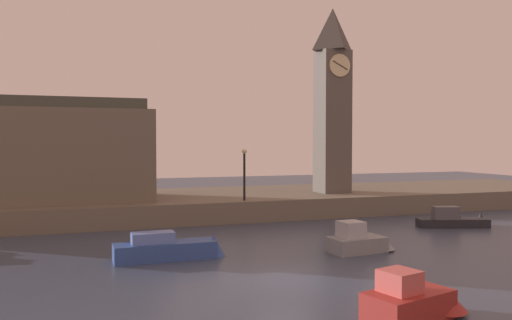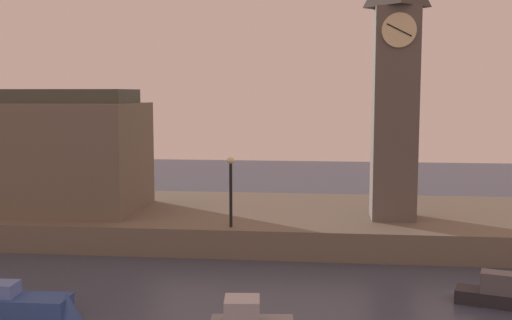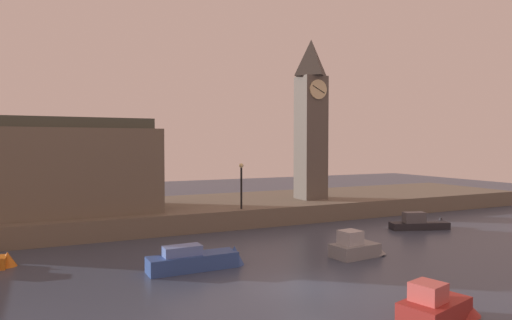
{
  "view_description": "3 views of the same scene",
  "coord_description": "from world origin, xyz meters",
  "px_view_note": "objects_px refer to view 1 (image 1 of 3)",
  "views": [
    {
      "loc": [
        -7.76,
        -19.09,
        5.59
      ],
      "look_at": [
        4.8,
        17.66,
        4.22
      ],
      "focal_mm": 35.88,
      "sensor_mm": 36.0,
      "label": 1
    },
    {
      "loc": [
        7.73,
        -16.13,
        8.38
      ],
      "look_at": [
        3.94,
        17.92,
        4.66
      ],
      "focal_mm": 43.44,
      "sensor_mm": 36.0,
      "label": 2
    },
    {
      "loc": [
        -11.07,
        -17.54,
        6.71
      ],
      "look_at": [
        5.72,
        17.94,
        5.24
      ],
      "focal_mm": 31.4,
      "sensor_mm": 36.0,
      "label": 3
    }
  ],
  "objects_px": {
    "clock_tower": "(332,97)",
    "streetlamp": "(244,168)",
    "parliament_hall": "(26,151)",
    "boat_dinghy_red": "(416,301)",
    "boat_barge_dark": "(458,220)",
    "boat_tour_blue": "(175,248)",
    "boat_cruiser_grey": "(362,241)"
  },
  "relations": [
    {
      "from": "clock_tower",
      "to": "boat_dinghy_red",
      "type": "height_order",
      "value": "clock_tower"
    },
    {
      "from": "boat_dinghy_red",
      "to": "boat_barge_dark",
      "type": "distance_m",
      "value": 19.37
    },
    {
      "from": "clock_tower",
      "to": "streetlamp",
      "type": "distance_m",
      "value": 10.58
    },
    {
      "from": "clock_tower",
      "to": "boat_cruiser_grey",
      "type": "distance_m",
      "value": 17.85
    },
    {
      "from": "boat_tour_blue",
      "to": "boat_cruiser_grey",
      "type": "relative_size",
      "value": 1.49
    },
    {
      "from": "clock_tower",
      "to": "boat_dinghy_red",
      "type": "relative_size",
      "value": 3.89
    },
    {
      "from": "boat_tour_blue",
      "to": "boat_cruiser_grey",
      "type": "bearing_deg",
      "value": -9.16
    },
    {
      "from": "parliament_hall",
      "to": "boat_dinghy_red",
      "type": "xyz_separation_m",
      "value": [
        13.57,
        -24.2,
        -4.43
      ]
    },
    {
      "from": "parliament_hall",
      "to": "streetlamp",
      "type": "distance_m",
      "value": 14.87
    },
    {
      "from": "clock_tower",
      "to": "streetlamp",
      "type": "relative_size",
      "value": 4.08
    },
    {
      "from": "parliament_hall",
      "to": "boat_tour_blue",
      "type": "distance_m",
      "value": 16.22
    },
    {
      "from": "boat_cruiser_grey",
      "to": "boat_barge_dark",
      "type": "relative_size",
      "value": 0.69
    },
    {
      "from": "boat_dinghy_red",
      "to": "boat_barge_dark",
      "type": "relative_size",
      "value": 0.72
    },
    {
      "from": "clock_tower",
      "to": "boat_dinghy_red",
      "type": "distance_m",
      "value": 26.84
    },
    {
      "from": "boat_tour_blue",
      "to": "boat_barge_dark",
      "type": "bearing_deg",
      "value": 9.5
    },
    {
      "from": "boat_dinghy_red",
      "to": "clock_tower",
      "type": "bearing_deg",
      "value": 68.64
    },
    {
      "from": "streetlamp",
      "to": "boat_barge_dark",
      "type": "relative_size",
      "value": 0.69
    },
    {
      "from": "streetlamp",
      "to": "boat_tour_blue",
      "type": "xyz_separation_m",
      "value": [
        -6.59,
        -9.76,
        -3.28
      ]
    },
    {
      "from": "boat_barge_dark",
      "to": "clock_tower",
      "type": "bearing_deg",
      "value": 113.37
    },
    {
      "from": "parliament_hall",
      "to": "streetlamp",
      "type": "bearing_deg",
      "value": -14.73
    },
    {
      "from": "clock_tower",
      "to": "parliament_hall",
      "type": "bearing_deg",
      "value": 178.68
    },
    {
      "from": "clock_tower",
      "to": "parliament_hall",
      "type": "relative_size",
      "value": 0.93
    },
    {
      "from": "parliament_hall",
      "to": "boat_tour_blue",
      "type": "height_order",
      "value": "parliament_hall"
    },
    {
      "from": "streetlamp",
      "to": "boat_tour_blue",
      "type": "bearing_deg",
      "value": -124.02
    },
    {
      "from": "parliament_hall",
      "to": "boat_barge_dark",
      "type": "height_order",
      "value": "parliament_hall"
    },
    {
      "from": "boat_barge_dark",
      "to": "boat_cruiser_grey",
      "type": "bearing_deg",
      "value": -154.76
    },
    {
      "from": "streetlamp",
      "to": "boat_dinghy_red",
      "type": "relative_size",
      "value": 0.95
    },
    {
      "from": "streetlamp",
      "to": "boat_cruiser_grey",
      "type": "relative_size",
      "value": 1.0
    },
    {
      "from": "parliament_hall",
      "to": "boat_tour_blue",
      "type": "xyz_separation_m",
      "value": [
        7.75,
        -13.53,
        -4.49
      ]
    },
    {
      "from": "clock_tower",
      "to": "streetlamp",
      "type": "xyz_separation_m",
      "value": [
        -8.5,
        -3.24,
        -5.41
      ]
    },
    {
      "from": "clock_tower",
      "to": "streetlamp",
      "type": "height_order",
      "value": "clock_tower"
    },
    {
      "from": "boat_cruiser_grey",
      "to": "boat_dinghy_red",
      "type": "bearing_deg",
      "value": -110.63
    }
  ]
}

